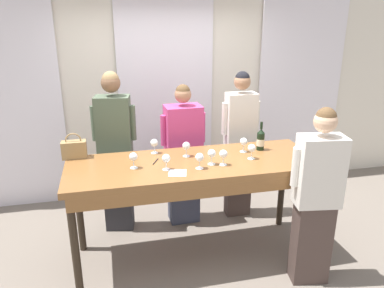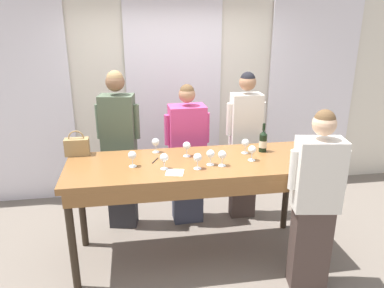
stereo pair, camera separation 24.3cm
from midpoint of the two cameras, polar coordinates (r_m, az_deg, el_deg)
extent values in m
plane|color=#70665B|center=(4.10, 1.96, -16.40)|extent=(18.00, 18.00, 0.00)
cube|color=silver|center=(5.06, -1.44, 7.92)|extent=(12.00, 0.06, 2.80)
cube|color=white|center=(5.13, -23.42, 5.86)|extent=(1.25, 0.03, 2.69)
cube|color=white|center=(5.01, -1.34, 7.15)|extent=(1.25, 0.03, 2.69)
cube|color=white|center=(5.61, 18.85, 7.42)|extent=(1.25, 0.03, 2.69)
cube|color=brown|center=(3.61, 2.14, -3.17)|extent=(2.42, 0.85, 0.06)
cube|color=brown|center=(3.28, 3.52, -7.31)|extent=(2.32, 0.03, 0.12)
cylinder|color=#2D2319|center=(3.51, -15.87, -14.25)|extent=(0.07, 0.07, 0.98)
cylinder|color=#2D2319|center=(3.92, 19.94, -11.00)|extent=(0.07, 0.07, 0.98)
cylinder|color=#2D2319|center=(4.11, -14.85, -8.93)|extent=(0.07, 0.07, 0.98)
cylinder|color=#2D2319|center=(4.46, 15.71, -6.71)|extent=(0.07, 0.07, 0.98)
cylinder|color=black|center=(3.92, 12.50, 0.13)|extent=(0.08, 0.08, 0.18)
cone|color=black|center=(3.89, 12.62, 1.70)|extent=(0.08, 0.08, 0.04)
cylinder|color=black|center=(3.87, 12.68, 2.53)|extent=(0.03, 0.03, 0.07)
cylinder|color=beige|center=(3.93, 12.49, 0.00)|extent=(0.08, 0.08, 0.07)
cube|color=#997A4C|center=(3.88, -15.42, -0.44)|extent=(0.24, 0.11, 0.17)
torus|color=#997A4C|center=(3.85, -15.54, 0.86)|extent=(0.16, 0.01, 0.16)
cylinder|color=white|center=(3.44, 2.87, -3.77)|extent=(0.07, 0.07, 0.00)
cylinder|color=white|center=(3.42, 2.88, -3.17)|extent=(0.01, 0.01, 0.07)
sphere|color=white|center=(3.40, 2.90, -2.07)|extent=(0.08, 0.08, 0.08)
sphere|color=beige|center=(3.40, 2.90, -2.22)|extent=(0.05, 0.05, 0.05)
cylinder|color=white|center=(3.53, 4.78, -3.18)|extent=(0.07, 0.07, 0.00)
cylinder|color=white|center=(3.52, 4.80, -2.58)|extent=(0.01, 0.01, 0.07)
sphere|color=white|center=(3.49, 4.83, -1.51)|extent=(0.08, 0.08, 0.08)
sphere|color=beige|center=(3.49, 4.83, -1.66)|extent=(0.05, 0.05, 0.05)
cylinder|color=white|center=(3.87, 9.85, -1.37)|extent=(0.07, 0.07, 0.00)
cylinder|color=white|center=(3.86, 9.88, -0.82)|extent=(0.01, 0.01, 0.07)
sphere|color=white|center=(3.83, 9.94, 0.17)|extent=(0.08, 0.08, 0.08)
cylinder|color=white|center=(3.73, 1.06, -1.86)|extent=(0.07, 0.07, 0.00)
cylinder|color=white|center=(3.72, 1.06, -1.29)|extent=(0.01, 0.01, 0.07)
sphere|color=white|center=(3.69, 1.07, -0.27)|extent=(0.08, 0.08, 0.08)
cylinder|color=white|center=(3.85, -3.72, -1.24)|extent=(0.07, 0.07, 0.00)
cylinder|color=white|center=(3.83, -3.74, -0.69)|extent=(0.01, 0.01, 0.07)
sphere|color=white|center=(3.81, -3.76, 0.30)|extent=(0.08, 0.08, 0.08)
cylinder|color=white|center=(3.51, -7.06, -3.40)|extent=(0.07, 0.07, 0.00)
cylinder|color=white|center=(3.49, -7.09, -2.81)|extent=(0.01, 0.01, 0.07)
sphere|color=white|center=(3.47, -7.13, -1.73)|extent=(0.08, 0.08, 0.08)
cylinder|color=white|center=(3.43, -2.21, -3.82)|extent=(0.07, 0.07, 0.00)
cylinder|color=white|center=(3.41, -2.22, -3.21)|extent=(0.01, 0.01, 0.07)
sphere|color=white|center=(3.39, -2.23, -2.11)|extent=(0.08, 0.08, 0.08)
cylinder|color=white|center=(3.69, 10.93, -2.45)|extent=(0.07, 0.07, 0.00)
cylinder|color=white|center=(3.68, 10.97, -1.88)|extent=(0.01, 0.01, 0.07)
sphere|color=white|center=(3.65, 11.04, -0.85)|extent=(0.08, 0.08, 0.08)
cylinder|color=white|center=(3.52, 6.56, -3.31)|extent=(0.07, 0.07, 0.00)
cylinder|color=white|center=(3.51, 6.58, -2.71)|extent=(0.01, 0.01, 0.07)
sphere|color=white|center=(3.48, 6.62, -1.64)|extent=(0.08, 0.08, 0.08)
sphere|color=beige|center=(3.48, 6.62, -1.79)|extent=(0.05, 0.05, 0.05)
cube|color=white|center=(3.35, -0.57, -4.40)|extent=(0.19, 0.19, 0.00)
cylinder|color=black|center=(3.62, -3.73, -2.54)|extent=(0.07, 0.14, 0.01)
cube|color=#28282D|center=(4.44, -9.03, -7.11)|extent=(0.34, 0.25, 0.88)
cube|color=#4C5B47|center=(4.16, -9.58, 2.68)|extent=(0.40, 0.29, 0.70)
sphere|color=brown|center=(4.05, -9.96, 9.28)|extent=(0.20, 0.20, 0.20)
sphere|color=#93754C|center=(4.04, -9.99, 9.77)|extent=(0.18, 0.18, 0.18)
cylinder|color=#4C5B47|center=(4.11, -6.81, 3.38)|extent=(0.08, 0.08, 0.38)
cylinder|color=#4C5B47|center=(4.18, -12.39, 3.34)|extent=(0.08, 0.08, 0.38)
cube|color=#383D51|center=(4.51, 0.84, -6.98)|extent=(0.35, 0.25, 0.80)
cube|color=#C63D7A|center=(4.25, 0.89, 1.71)|extent=(0.42, 0.29, 0.63)
sphere|color=#9E7051|center=(4.14, 0.92, 7.55)|extent=(0.19, 0.19, 0.19)
sphere|color=brown|center=(4.13, 0.92, 7.99)|extent=(0.16, 0.16, 0.16)
cylinder|color=#C63D7A|center=(4.28, 3.83, 2.48)|extent=(0.07, 0.07, 0.35)
cylinder|color=#C63D7A|center=(4.19, -2.12, 2.14)|extent=(0.07, 0.07, 0.35)
cube|color=#473833|center=(4.66, 9.23, -5.96)|extent=(0.30, 0.18, 0.86)
cube|color=silver|center=(4.39, 9.75, 3.18)|extent=(0.35, 0.21, 0.68)
sphere|color=#9E7051|center=(4.29, 10.11, 9.24)|extent=(0.19, 0.19, 0.19)
sphere|color=black|center=(4.28, 10.13, 9.68)|extent=(0.17, 0.17, 0.17)
cylinder|color=silver|center=(4.44, 12.18, 3.89)|extent=(0.07, 0.07, 0.37)
cylinder|color=silver|center=(4.32, 7.34, 3.74)|extent=(0.07, 0.07, 0.37)
cube|color=#473833|center=(3.69, 19.35, -14.64)|extent=(0.36, 0.25, 0.79)
cube|color=silver|center=(3.36, 20.66, -4.45)|extent=(0.42, 0.29, 0.63)
sphere|color=#DBAD89|center=(3.22, 21.58, 2.83)|extent=(0.20, 0.20, 0.20)
sphere|color=brown|center=(3.21, 21.65, 3.42)|extent=(0.17, 0.17, 0.17)
cylinder|color=silver|center=(3.28, 17.25, -3.80)|extent=(0.08, 0.08, 0.35)
cylinder|color=silver|center=(3.43, 24.11, -3.61)|extent=(0.08, 0.08, 0.35)
camera|label=1|loc=(0.12, -88.08, 0.66)|focal=35.00mm
camera|label=2|loc=(0.12, 91.92, -0.66)|focal=35.00mm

